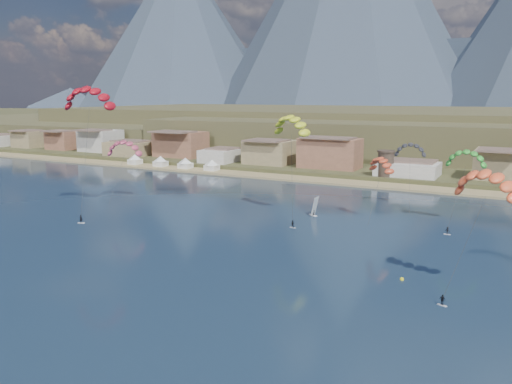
% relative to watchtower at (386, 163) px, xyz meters
% --- Properties ---
extents(ground, '(2400.00, 2400.00, 0.00)m').
position_rel_watchtower_xyz_m(ground, '(-5.00, -114.00, -6.37)').
color(ground, '#0D1C31').
rests_on(ground, ground).
extents(beach, '(2200.00, 12.00, 0.90)m').
position_rel_watchtower_xyz_m(beach, '(-5.00, -8.00, -6.12)').
color(beach, tan).
rests_on(beach, ground).
extents(land, '(2200.00, 900.00, 4.00)m').
position_rel_watchtower_xyz_m(land, '(-5.00, 446.00, -6.37)').
color(land, '#4D452A').
rests_on(land, ground).
extents(foothills, '(940.00, 210.00, 18.00)m').
position_rel_watchtower_xyz_m(foothills, '(17.39, 118.47, 2.71)').
color(foothills, brown).
rests_on(foothills, ground).
extents(mountain_ridge, '(2060.00, 480.00, 400.00)m').
position_rel_watchtower_xyz_m(mountain_ridge, '(-19.60, 709.65, 143.94)').
color(mountain_ridge, '#2A3546').
rests_on(mountain_ridge, ground).
extents(town, '(400.00, 24.00, 12.00)m').
position_rel_watchtower_xyz_m(town, '(-45.00, 8.00, 1.63)').
color(town, silver).
rests_on(town, ground).
extents(watchtower, '(5.82, 5.82, 8.60)m').
position_rel_watchtower_xyz_m(watchtower, '(0.00, 0.00, 0.00)').
color(watchtower, '#47382D').
rests_on(watchtower, ground).
extents(beach_tents, '(43.40, 6.40, 5.00)m').
position_rel_watchtower_xyz_m(beach_tents, '(-81.25, -8.00, -2.66)').
color(beach_tents, white).
rests_on(beach_tents, ground).
extents(kitesurfer_red, '(14.25, 15.81, 32.32)m').
position_rel_watchtower_xyz_m(kitesurfer_red, '(-53.30, -76.81, 22.31)').
color(kitesurfer_red, silver).
rests_on(kitesurfer_red, ground).
extents(kitesurfer_yellow, '(11.87, 15.03, 25.70)m').
position_rel_watchtower_xyz_m(kitesurfer_yellow, '(-8.16, -58.39, 15.91)').
color(kitesurfer_yellow, silver).
rests_on(kitesurfer_yellow, ground).
extents(kitesurfer_orange, '(10.69, 12.10, 19.68)m').
position_rel_watchtower_xyz_m(kitesurfer_orange, '(36.36, -89.90, 10.42)').
color(kitesurfer_orange, silver).
rests_on(kitesurfer_orange, ground).
extents(kitesurfer_green, '(8.90, 12.28, 18.58)m').
position_rel_watchtower_xyz_m(kitesurfer_green, '(29.35, -48.70, 9.03)').
color(kitesurfer_green, silver).
rests_on(kitesurfer_green, ground).
extents(distant_kite_pink, '(10.70, 7.56, 18.34)m').
position_rel_watchtower_xyz_m(distant_kite_pink, '(-55.78, -62.64, 8.69)').
color(distant_kite_pink, '#262626').
rests_on(distant_kite_pink, ground).
extents(distant_kite_dark, '(8.57, 6.33, 18.28)m').
position_rel_watchtower_xyz_m(distant_kite_dark, '(14.87, -36.20, 9.14)').
color(distant_kite_dark, '#262626').
rests_on(distant_kite_dark, ground).
extents(distant_kite_orange, '(7.95, 7.82, 16.43)m').
position_rel_watchtower_xyz_m(distant_kite_orange, '(11.89, -52.82, 7.16)').
color(distant_kite_orange, '#262626').
rests_on(distant_kite_orange, ground).
extents(windsurfer, '(2.93, 2.88, 4.63)m').
position_rel_watchtower_xyz_m(windsurfer, '(-3.11, -55.88, -4.90)').
color(windsurfer, silver).
rests_on(windsurfer, ground).
extents(buoy, '(0.65, 0.65, 0.65)m').
position_rel_watchtower_xyz_m(buoy, '(25.39, -90.31, -6.26)').
color(buoy, yellow).
rests_on(buoy, ground).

